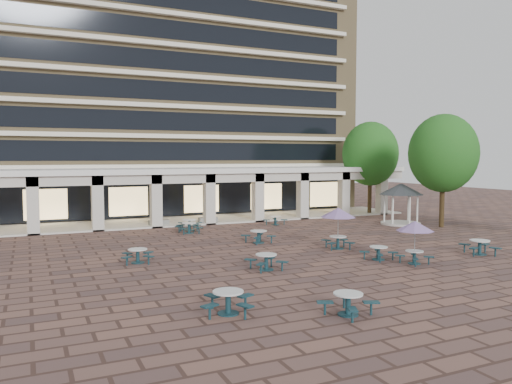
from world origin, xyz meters
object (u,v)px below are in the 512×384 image
(picnic_table_1, at_px, (348,302))
(gazebo, at_px, (401,194))
(picnic_table_0, at_px, (228,300))
(picnic_table_2, at_px, (266,260))
(planter_right, at_px, (208,218))
(planter_left, at_px, (159,220))

(picnic_table_1, bearing_deg, gazebo, 25.08)
(picnic_table_0, bearing_deg, picnic_table_2, 77.07)
(picnic_table_0, xyz_separation_m, planter_right, (6.97, 22.12, -0.00))
(picnic_table_0, bearing_deg, planter_left, 106.14)
(planter_left, distance_m, planter_right, 3.97)
(planter_right, bearing_deg, picnic_table_0, -107.48)
(picnic_table_1, relative_size, planter_right, 1.35)
(picnic_table_2, bearing_deg, gazebo, 30.10)
(picnic_table_2, distance_m, planter_right, 16.97)
(gazebo, bearing_deg, planter_left, 159.10)
(gazebo, distance_m, planter_left, 19.00)
(planter_left, height_order, planter_right, planter_right)
(picnic_table_1, relative_size, gazebo, 0.58)
(picnic_table_1, distance_m, picnic_table_2, 7.20)
(planter_right, bearing_deg, picnic_table_2, -99.93)
(picnic_table_0, distance_m, planter_left, 22.32)
(picnic_table_1, distance_m, planter_right, 24.13)
(picnic_table_1, relative_size, planter_left, 1.35)
(picnic_table_0, distance_m, planter_right, 23.19)
(gazebo, xyz_separation_m, planter_left, (-17.65, 6.74, -1.97))
(picnic_table_1, bearing_deg, picnic_table_0, 133.62)
(picnic_table_1, distance_m, gazebo, 24.26)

